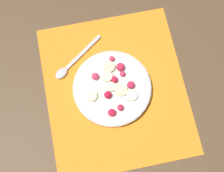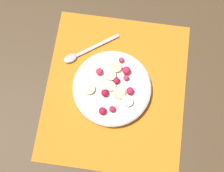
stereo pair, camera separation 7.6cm
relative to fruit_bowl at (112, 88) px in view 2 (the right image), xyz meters
name	(u,v)px [view 2 (the right image)]	position (x,y,z in m)	size (l,w,h in m)	color
ground_plane	(115,91)	(0.00, -0.01, -0.02)	(3.00, 3.00, 0.00)	#4C3823
placemat	(115,90)	(0.00, -0.01, -0.02)	(0.43, 0.37, 0.01)	orange
fruit_bowl	(112,88)	(0.00, 0.00, 0.00)	(0.21, 0.21, 0.05)	silver
spoon	(81,53)	(0.09, 0.10, -0.01)	(0.11, 0.15, 0.01)	#B2B2B7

